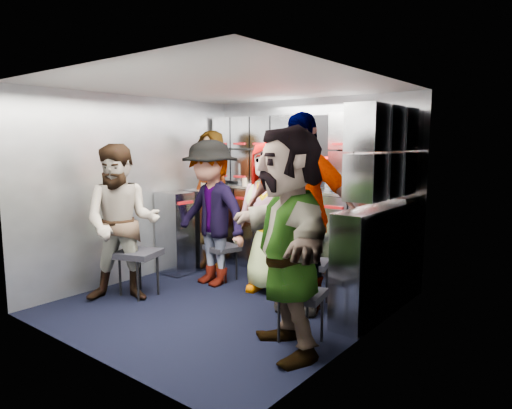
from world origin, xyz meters
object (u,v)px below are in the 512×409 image
Objects in this scene: attendant_arc_d at (300,213)px; attendant_arc_e at (288,241)px; attendant_arc_c at (270,217)px; jump_seat_near_right at (301,297)px; jump_seat_center at (280,249)px; attendant_arc_b at (210,213)px; jump_seat_mid_left at (222,250)px; jump_seat_near_left at (138,256)px; attendant_standing at (210,200)px; attendant_arc_a at (122,223)px; jump_seat_mid_right at (309,266)px.

attendant_arc_d is 0.90m from attendant_arc_e.
jump_seat_near_right is at bearing -55.61° from attendant_arc_c.
attendant_arc_b is at bearing -147.50° from jump_seat_center.
attendant_arc_c is (0.65, 0.05, 0.44)m from jump_seat_mid_left.
jump_seat_near_left is at bearing -146.70° from attendant_arc_e.
attendant_arc_b reaches higher than jump_seat_near_right.
attendant_standing is (-0.46, 0.29, 0.50)m from jump_seat_mid_left.
jump_seat_near_right is at bearing -17.81° from attendant_arc_b.
attendant_arc_a is 0.92× the size of attendant_arc_e.
attendant_arc_c is at bearing 24.23° from attendant_arc_b.
attendant_arc_a reaches higher than jump_seat_near_right.
jump_seat_near_left is at bearing -168.30° from attendant_arc_d.
attendant_standing is 1.73m from attendant_arc_d.
jump_seat_center is at bearing 163.55° from attendant_arc_e.
jump_seat_mid_left is at bearing 71.47° from jump_seat_near_left.
attendant_arc_c is at bearing 1.27° from attendant_standing.
jump_seat_mid_left is 1.20m from jump_seat_mid_right.
attendant_standing reaches higher than attendant_arc_b.
jump_seat_near_right is at bearing -15.23° from attendant_standing.
attendant_standing is (-2.07, 1.13, 0.49)m from jump_seat_near_right.
jump_seat_near_left is at bearing -108.53° from jump_seat_mid_left.
jump_seat_mid_right is at bearing 1.97° from attendant_standing.
attendant_arc_b is at bearing 164.52° from attendant_arc_d.
jump_seat_center is (0.96, 1.16, 0.00)m from jump_seat_near_left.
jump_seat_near_left reaches higher than jump_seat_near_right.
attendant_arc_a is at bearing -90.00° from jump_seat_near_left.
attendant_arc_d reaches higher than attendant_arc_a.
attendant_arc_d reaches higher than jump_seat_mid_right.
attendant_arc_a is (0.00, -0.18, 0.36)m from jump_seat_near_left.
jump_seat_near_right is at bearing -62.41° from jump_seat_mid_right.
attendant_arc_a is 0.98m from attendant_arc_b.
attendant_arc_b is 0.94× the size of attendant_arc_e.
jump_seat_mid_right is at bearing -22.82° from attendant_arc_c.
attendant_standing is at bearing 176.95° from jump_seat_center.
attendant_standing reaches higher than jump_seat_near_right.
jump_seat_mid_right reaches higher than jump_seat_near_right.
attendant_arc_d is (1.65, -0.52, 0.07)m from attendant_standing.
jump_seat_near_right is 0.27× the size of attendant_arc_a.
attendant_arc_e is at bearing -39.46° from attendant_arc_a.
jump_seat_center is at bearing 10.40° from attendant_standing.
jump_seat_near_left is 1.98m from attendant_arc_e.
attendant_arc_e reaches higher than jump_seat_center.
jump_seat_near_right is 0.25× the size of attendant_arc_e.
attendant_arc_b is at bearing -173.01° from attendant_arc_c.
jump_seat_near_left is at bearing -149.56° from jump_seat_mid_right.
attendant_arc_c is (0.96, 1.16, 0.01)m from attendant_arc_a.
attendant_arc_b is (-1.61, 0.66, 0.43)m from jump_seat_near_right.
jump_seat_center is at bearing 153.18° from jump_seat_mid_right.
jump_seat_mid_right is (0.55, -0.28, -0.04)m from jump_seat_center.
jump_seat_mid_left is 0.69m from jump_seat_center.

